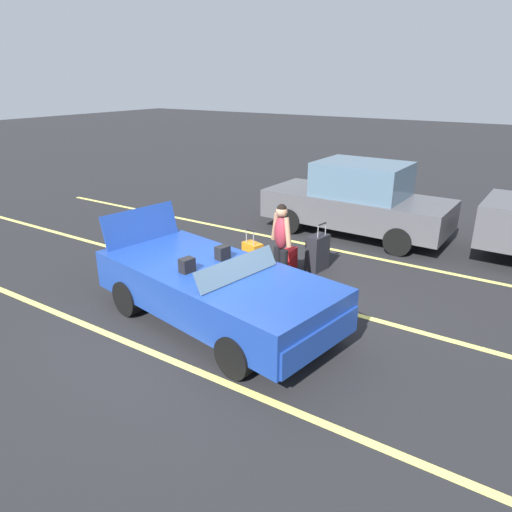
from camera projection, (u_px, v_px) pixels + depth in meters
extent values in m
plane|color=black|center=(216.00, 322.00, 7.59)|extent=(80.00, 80.00, 0.00)
cube|color=#EAE066|center=(163.00, 357.00, 6.63)|extent=(18.00, 0.12, 0.01)
cube|color=#EAE066|center=(264.00, 289.00, 8.74)|extent=(18.00, 0.12, 0.01)
cube|color=#EAE066|center=(326.00, 248.00, 10.85)|extent=(18.00, 0.12, 0.01)
cube|color=navy|center=(215.00, 287.00, 7.37)|extent=(4.34, 2.45, 0.64)
cube|color=navy|center=(285.00, 324.00, 6.49)|extent=(1.58, 1.87, 0.38)
cube|color=slate|center=(237.00, 268.00, 6.87)|extent=(0.45, 1.56, 0.31)
cube|color=black|center=(223.00, 253.00, 7.60)|extent=(0.20, 0.24, 0.22)
cube|color=black|center=(187.00, 265.00, 7.09)|extent=(0.20, 0.24, 0.22)
cube|color=navy|center=(141.00, 226.00, 8.39)|extent=(0.45, 1.51, 0.63)
cylinder|color=black|center=(310.00, 313.00, 7.22)|extent=(0.63, 0.32, 0.60)
cylinder|color=black|center=(235.00, 356.00, 6.12)|extent=(0.63, 0.32, 0.60)
cylinder|color=black|center=(202.00, 270.00, 8.84)|extent=(0.63, 0.32, 0.60)
cylinder|color=black|center=(128.00, 298.00, 7.74)|extent=(0.63, 0.32, 0.60)
cube|color=black|center=(317.00, 253.00, 9.52)|extent=(0.35, 0.52, 0.74)
cube|color=black|center=(311.00, 253.00, 9.64)|extent=(0.08, 0.38, 0.41)
cylinder|color=gray|center=(318.00, 232.00, 9.20)|extent=(0.02, 0.02, 0.26)
cylinder|color=gray|center=(326.00, 229.00, 9.38)|extent=(0.02, 0.02, 0.26)
cylinder|color=black|center=(322.00, 224.00, 9.25)|extent=(0.07, 0.27, 0.03)
sphere|color=black|center=(316.00, 272.00, 9.47)|extent=(0.04, 0.04, 0.04)
sphere|color=black|center=(325.00, 268.00, 9.70)|extent=(0.04, 0.04, 0.04)
cube|color=orange|center=(253.00, 257.00, 9.44)|extent=(0.45, 0.35, 0.62)
cylinder|color=gray|center=(246.00, 236.00, 9.32)|extent=(0.02, 0.02, 0.27)
cylinder|color=gray|center=(253.00, 239.00, 9.16)|extent=(0.02, 0.02, 0.27)
cylinder|color=black|center=(250.00, 231.00, 9.19)|extent=(0.22, 0.09, 0.03)
sphere|color=black|center=(245.00, 270.00, 9.59)|extent=(0.04, 0.04, 0.04)
sphere|color=black|center=(254.00, 274.00, 9.39)|extent=(0.04, 0.04, 0.04)
cube|color=red|center=(289.00, 260.00, 9.45)|extent=(0.22, 0.35, 0.50)
cube|color=maroon|center=(294.00, 263.00, 9.42)|extent=(0.03, 0.27, 0.28)
sphere|color=black|center=(288.00, 268.00, 9.67)|extent=(0.04, 0.04, 0.04)
sphere|color=black|center=(283.00, 272.00, 9.48)|extent=(0.04, 0.04, 0.04)
cylinder|color=black|center=(284.00, 271.00, 8.51)|extent=(0.20, 0.20, 0.82)
cylinder|color=black|center=(278.00, 268.00, 8.67)|extent=(0.20, 0.20, 0.82)
ellipsoid|color=maroon|center=(281.00, 233.00, 8.33)|extent=(0.38, 0.34, 0.60)
sphere|color=#A37556|center=(282.00, 212.00, 8.19)|extent=(0.21, 0.21, 0.21)
sphere|color=black|center=(282.00, 209.00, 8.17)|extent=(0.18, 0.18, 0.18)
cylinder|color=#A37556|center=(288.00, 232.00, 8.14)|extent=(0.21, 0.17, 0.53)
cylinder|color=#A37556|center=(275.00, 226.00, 8.47)|extent=(0.21, 0.17, 0.53)
cube|color=#4C4C51|center=(356.00, 208.00, 11.58)|extent=(4.55, 1.93, 0.70)
cube|color=slate|center=(362.00, 179.00, 11.26)|extent=(2.15, 1.68, 0.80)
cylinder|color=black|center=(290.00, 221.00, 11.81)|extent=(0.65, 0.24, 0.64)
cylinder|color=black|center=(320.00, 207.00, 13.08)|extent=(0.65, 0.24, 0.64)
cylinder|color=black|center=(398.00, 241.00, 10.33)|extent=(0.65, 0.24, 0.64)
cylinder|color=black|center=(420.00, 223.00, 11.60)|extent=(0.65, 0.24, 0.64)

